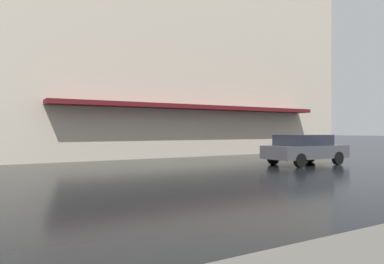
# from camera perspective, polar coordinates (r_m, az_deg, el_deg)

# --- Properties ---
(haussmann_block_corner) EXTENTS (18.72, 25.07, 19.73)m
(haussmann_block_corner) POSITION_cam_1_polar(r_m,az_deg,el_deg) (30.85, -8.09, 15.35)
(haussmann_block_corner) COLOR beige
(haussmann_block_corner) RESTS_ON ground_plane
(car_dark_grey) EXTENTS (1.85, 4.10, 1.41)m
(car_dark_grey) POSITION_cam_1_polar(r_m,az_deg,el_deg) (17.64, 17.55, -2.55)
(car_dark_grey) COLOR #4C4C51
(car_dark_grey) RESTS_ON ground_plane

